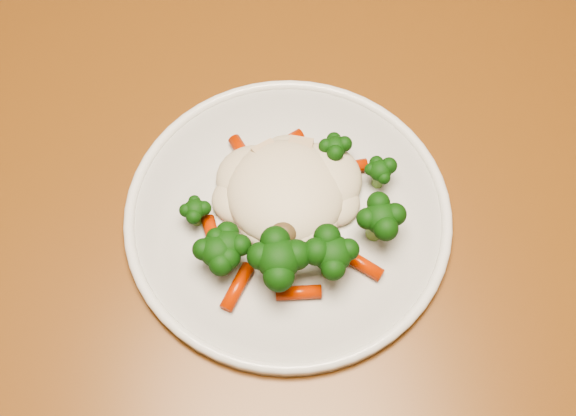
% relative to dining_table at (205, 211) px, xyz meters
% --- Properties ---
extents(dining_table, '(1.13, 0.76, 0.75)m').
position_rel_dining_table_xyz_m(dining_table, '(0.00, 0.00, 0.00)').
color(dining_table, brown).
rests_on(dining_table, ground).
extents(plate, '(0.30, 0.30, 0.01)m').
position_rel_dining_table_xyz_m(plate, '(0.08, -0.07, 0.11)').
color(plate, white).
rests_on(plate, dining_table).
extents(meal, '(0.20, 0.18, 0.05)m').
position_rel_dining_table_xyz_m(meal, '(0.08, -0.09, 0.14)').
color(meal, beige).
rests_on(meal, plate).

